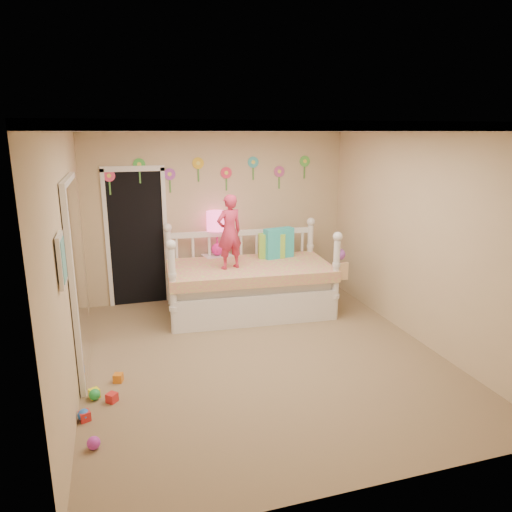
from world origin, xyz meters
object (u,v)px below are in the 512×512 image
object	(u,v)px
child	(229,232)
table_lamp	(217,226)
nightstand	(218,277)
daybed	(249,269)

from	to	relation	value
child	table_lamp	distance (m)	0.75
table_lamp	child	bearing A→B (deg)	-88.89
child	table_lamp	bearing A→B (deg)	-104.76
nightstand	child	bearing A→B (deg)	-96.77
table_lamp	nightstand	bearing A→B (deg)	0.00
daybed	child	world-z (taller)	child
child	nightstand	xyz separation A→B (m)	(-0.01, 0.74, -0.86)
daybed	table_lamp	distance (m)	0.89
nightstand	table_lamp	distance (m)	0.80
nightstand	table_lamp	bearing A→B (deg)	172.12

